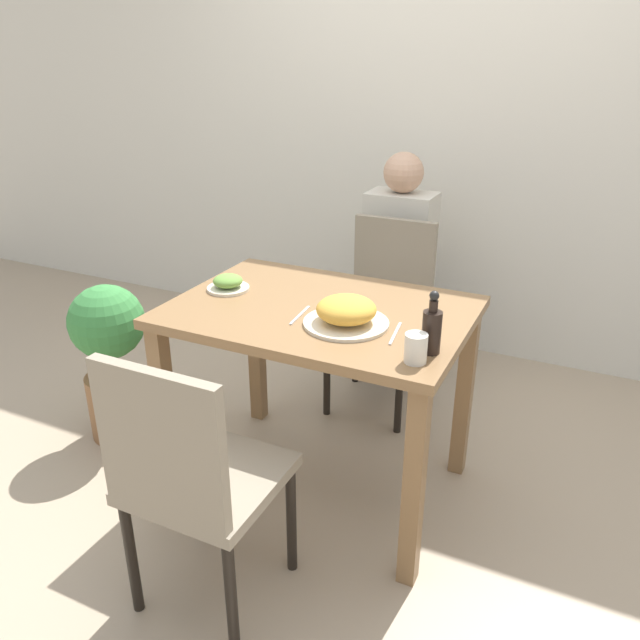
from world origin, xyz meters
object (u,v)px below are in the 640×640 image
(chair_near, at_px, (192,474))
(drink_cup, at_px, (416,348))
(sauce_bottle, at_px, (432,329))
(potted_plant_left, at_px, (112,354))
(food_plate, at_px, (346,312))
(chair_far, at_px, (384,304))
(person_figure, at_px, (399,267))
(side_plate, at_px, (228,283))

(chair_near, height_order, drink_cup, chair_near)
(sauce_bottle, xyz_separation_m, potted_plant_left, (-1.44, 0.11, -0.45))
(sauce_bottle, bearing_deg, potted_plant_left, 175.58)
(food_plate, bearing_deg, chair_far, 100.91)
(food_plate, bearing_deg, sauce_bottle, -14.03)
(sauce_bottle, bearing_deg, drink_cup, -104.72)
(drink_cup, bearing_deg, potted_plant_left, 172.21)
(chair_far, relative_size, person_figure, 0.77)
(drink_cup, distance_m, person_figure, 1.48)
(side_plate, relative_size, drink_cup, 1.80)
(sauce_bottle, relative_size, potted_plant_left, 0.28)
(food_plate, height_order, person_figure, person_figure)
(food_plate, bearing_deg, person_figure, 100.27)
(side_plate, distance_m, potted_plant_left, 0.71)
(side_plate, distance_m, person_figure, 1.17)
(side_plate, xyz_separation_m, person_figure, (0.32, 1.10, -0.22))
(chair_far, relative_size, side_plate, 5.53)
(chair_near, relative_size, side_plate, 5.53)
(person_figure, bearing_deg, drink_cup, -69.48)
(chair_far, relative_size, food_plate, 3.10)
(chair_far, xyz_separation_m, drink_cup, (0.46, -1.01, 0.31))
(chair_far, distance_m, food_plate, 0.92)
(chair_far, height_order, potted_plant_left, chair_far)
(drink_cup, bearing_deg, food_plate, 151.15)
(chair_far, height_order, side_plate, chair_far)
(side_plate, height_order, person_figure, person_figure)
(side_plate, relative_size, potted_plant_left, 0.23)
(chair_near, bearing_deg, chair_far, -91.98)
(side_plate, bearing_deg, potted_plant_left, -172.79)
(drink_cup, bearing_deg, chair_far, 114.33)
(food_plate, height_order, potted_plant_left, food_plate)
(chair_near, bearing_deg, side_plate, -65.46)
(chair_near, xyz_separation_m, sauce_bottle, (0.53, 0.53, 0.34))
(chair_near, bearing_deg, sauce_bottle, -134.81)
(side_plate, height_order, sauce_bottle, sauce_bottle)
(food_plate, distance_m, side_plate, 0.55)
(chair_near, bearing_deg, food_plate, -109.30)
(chair_far, xyz_separation_m, potted_plant_left, (-0.96, -0.81, -0.11))
(chair_far, distance_m, person_figure, 0.37)
(potted_plant_left, bearing_deg, sauce_bottle, -4.42)
(sauce_bottle, height_order, person_figure, person_figure)
(potted_plant_left, height_order, person_figure, person_figure)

